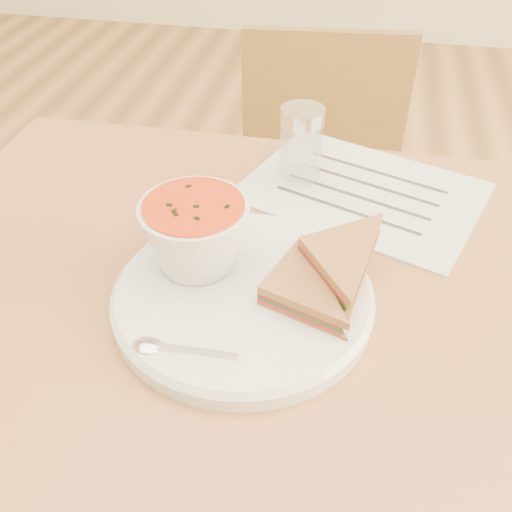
% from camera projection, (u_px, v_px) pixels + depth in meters
% --- Properties ---
extents(dining_table, '(1.00, 0.70, 0.75)m').
position_uv_depth(dining_table, '(299.00, 488.00, 0.84)').
color(dining_table, brown).
rests_on(dining_table, floor).
extents(chair_far, '(0.38, 0.38, 0.79)m').
position_uv_depth(chair_far, '(315.00, 238.00, 1.26)').
color(chair_far, brown).
rests_on(chair_far, floor).
extents(plate, '(0.31, 0.31, 0.02)m').
position_uv_depth(plate, '(243.00, 297.00, 0.60)').
color(plate, white).
rests_on(plate, dining_table).
extents(soup_bowl, '(0.14, 0.14, 0.08)m').
position_uv_depth(soup_bowl, '(196.00, 237.00, 0.60)').
color(soup_bowl, white).
rests_on(soup_bowl, plate).
extents(sandwich_half_a, '(0.12, 0.12, 0.03)m').
position_uv_depth(sandwich_half_a, '(257.00, 298.00, 0.56)').
color(sandwich_half_a, '#A26739').
rests_on(sandwich_half_a, plate).
extents(sandwich_half_b, '(0.15, 0.15, 0.03)m').
position_uv_depth(sandwich_half_b, '(298.00, 249.00, 0.60)').
color(sandwich_half_b, '#A26739').
rests_on(sandwich_half_b, plate).
extents(spoon, '(0.16, 0.04, 0.01)m').
position_uv_depth(spoon, '(196.00, 353.00, 0.52)').
color(spoon, silver).
rests_on(spoon, plate).
extents(paper_menu, '(0.36, 0.31, 0.00)m').
position_uv_depth(paper_menu, '(362.00, 191.00, 0.76)').
color(paper_menu, silver).
rests_on(paper_menu, dining_table).
extents(condiment_shaker, '(0.07, 0.07, 0.10)m').
position_uv_depth(condiment_shaker, '(301.00, 145.00, 0.75)').
color(condiment_shaker, silver).
rests_on(condiment_shaker, dining_table).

